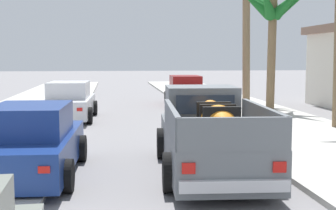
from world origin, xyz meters
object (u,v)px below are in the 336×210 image
at_px(car_right_near, 69,102).
at_px(palm_tree_right_back, 273,11).
at_px(car_left_near, 32,143).
at_px(pickup_truck, 209,135).
at_px(car_right_mid, 185,91).

relative_size(car_right_near, palm_tree_right_back, 0.76).
bearing_deg(car_right_near, car_left_near, -90.08).
bearing_deg(palm_tree_right_back, pickup_truck, -116.23).
bearing_deg(car_right_mid, pickup_truck, -97.15).
xyz_separation_m(car_right_near, palm_tree_right_back, (8.99, 1.52, 3.89)).
xyz_separation_m(pickup_truck, car_left_near, (-3.84, 0.02, -0.10)).
height_order(pickup_truck, car_left_near, pickup_truck).
bearing_deg(palm_tree_right_back, car_right_mid, 132.95).
relative_size(car_left_near, palm_tree_right_back, 0.76).
distance_m(car_right_mid, palm_tree_right_back, 6.32).
bearing_deg(car_right_near, pickup_truck, -66.88).
relative_size(pickup_truck, car_right_mid, 1.23).
relative_size(car_left_near, car_right_mid, 1.00).
bearing_deg(car_right_mid, palm_tree_right_back, -47.05).
distance_m(car_left_near, car_right_near, 8.94).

